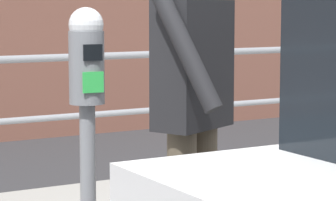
% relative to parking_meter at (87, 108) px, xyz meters
% --- Properties ---
extents(parking_meter, '(0.16, 0.17, 1.48)m').
position_rel_parking_meter_xyz_m(parking_meter, '(0.00, 0.00, 0.00)').
color(parking_meter, slate).
rests_on(parking_meter, sidewalk_curb).
extents(pedestrian_at_meter, '(0.60, 0.63, 1.75)m').
position_rel_parking_meter_xyz_m(pedestrian_at_meter, '(0.70, 0.24, -0.04)').
color(pedestrian_at_meter, brown).
rests_on(pedestrian_at_meter, sidewalk_curb).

